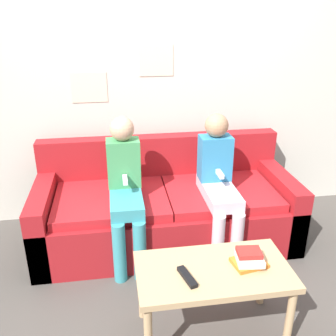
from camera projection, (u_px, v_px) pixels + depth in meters
The scene contains 8 objects.
ground_plane at pixel (177, 278), 2.65m from camera, with size 10.00×10.00×0.00m, color #4C4742.
wall_back at pixel (156, 69), 3.10m from camera, with size 8.00×0.06×2.60m.
couch at pixel (165, 209), 3.04m from camera, with size 2.01×0.84×0.79m.
coffee_table at pixel (213, 278), 2.06m from camera, with size 0.84×0.45×0.46m.
person_left at pixel (125, 185), 2.69m from camera, with size 0.24×0.57×1.06m.
person_right at pixel (219, 179), 2.78m from camera, with size 0.24×0.57×1.06m.
tv_remote at pixel (187, 277), 1.96m from camera, with size 0.08×0.17×0.02m.
book_stack at pixel (249, 259), 2.05m from camera, with size 0.20×0.17×0.09m.
Camera 1 is at (-0.39, -2.10, 1.76)m, focal length 40.00 mm.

